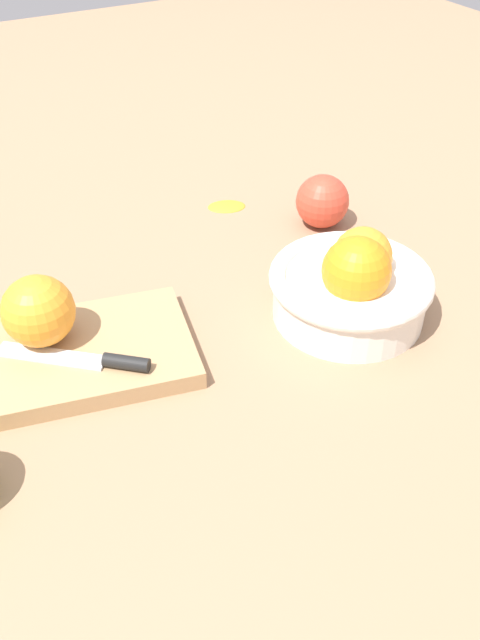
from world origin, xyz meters
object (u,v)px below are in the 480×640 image
apple_mid_left (322,201)px  knife (94,360)px  bowl (352,285)px  cutting_board (81,354)px  orange_on_board (38,311)px

apple_mid_left → knife: bearing=21.2°
knife → apple_mid_left: apple_mid_left is taller
bowl → apple_mid_left: (-0.08, -0.18, -0.01)m
cutting_board → bowl: bearing=166.7°
cutting_board → apple_mid_left: (-0.36, -0.11, 0.02)m
knife → cutting_board: bearing=-81.6°
bowl → apple_mid_left: bowl is taller
cutting_board → knife: size_ratio=1.72×
bowl → orange_on_board: bowl is taller
orange_on_board → knife: (-0.03, 0.06, -0.03)m
cutting_board → orange_on_board: 0.06m
knife → apple_mid_left: bearing=-158.8°
cutting_board → apple_mid_left: 0.38m
cutting_board → orange_on_board: bearing=-46.3°
cutting_board → orange_on_board: orange_on_board is taller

